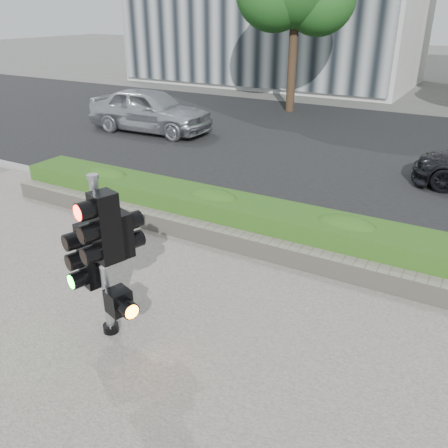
{
  "coord_description": "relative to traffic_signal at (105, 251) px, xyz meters",
  "views": [
    {
      "loc": [
        3.37,
        -5.0,
        4.12
      ],
      "look_at": [
        0.17,
        0.6,
        1.17
      ],
      "focal_mm": 38.0,
      "sensor_mm": 36.0,
      "label": 1
    }
  ],
  "objects": [
    {
      "name": "car_silver",
      "position": [
        -6.79,
        9.58,
        -0.5
      ],
      "size": [
        4.61,
        2.01,
        1.55
      ],
      "primitive_type": "imported",
      "rotation": [
        0.0,
        0.0,
        1.61
      ],
      "color": "#B9BBC1",
      "rests_on": "road"
    },
    {
      "name": "curb",
      "position": [
        0.61,
        4.25,
        -1.23
      ],
      "size": [
        60.0,
        0.25,
        0.12
      ],
      "primitive_type": "cube",
      "color": "gray",
      "rests_on": "ground"
    },
    {
      "name": "ground",
      "position": [
        0.61,
        1.1,
        -1.29
      ],
      "size": [
        120.0,
        120.0,
        0.0
      ],
      "primitive_type": "plane",
      "color": "#51514C",
      "rests_on": "ground"
    },
    {
      "name": "road",
      "position": [
        0.61,
        11.1,
        -1.28
      ],
      "size": [
        60.0,
        13.0,
        0.02
      ],
      "primitive_type": "cube",
      "color": "black",
      "rests_on": "ground"
    },
    {
      "name": "traffic_signal",
      "position": [
        0.0,
        0.0,
        0.0
      ],
      "size": [
        0.84,
        0.69,
        2.28
      ],
      "rotation": [
        0.0,
        0.0,
        -0.32
      ],
      "color": "black",
      "rests_on": "sidewalk"
    },
    {
      "name": "sidewalk",
      "position": [
        0.61,
        -1.4,
        -1.28
      ],
      "size": [
        16.0,
        11.0,
        0.03
      ],
      "primitive_type": "cube",
      "color": "#9E9389",
      "rests_on": "ground"
    },
    {
      "name": "hedge",
      "position": [
        0.61,
        3.65,
        -0.92
      ],
      "size": [
        12.0,
        1.0,
        0.68
      ],
      "primitive_type": "cube",
      "color": "#4E902C",
      "rests_on": "sidewalk"
    },
    {
      "name": "stone_wall",
      "position": [
        0.61,
        3.0,
        -1.09
      ],
      "size": [
        12.0,
        0.32,
        0.34
      ],
      "primitive_type": "cube",
      "color": "gray",
      "rests_on": "sidewalk"
    }
  ]
}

